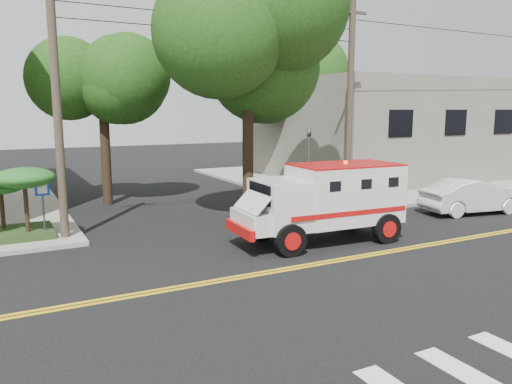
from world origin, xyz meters
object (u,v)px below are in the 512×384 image
armored_truck (326,198)px  pedestrian_b (333,189)px  pedestrian_a (360,189)px  parked_sedan (473,196)px

armored_truck → pedestrian_b: armored_truck is taller
pedestrian_a → armored_truck: bearing=32.8°
parked_sedan → armored_truck: bearing=106.6°
parked_sedan → pedestrian_a: size_ratio=2.78×
pedestrian_b → parked_sedan: bearing=168.8°
armored_truck → pedestrian_b: size_ratio=3.78×
armored_truck → pedestrian_b: (3.43, 4.26, -0.55)m
pedestrian_a → pedestrian_b: size_ratio=1.05×
armored_truck → parked_sedan: size_ratio=1.29×
armored_truck → parked_sedan: armored_truck is taller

